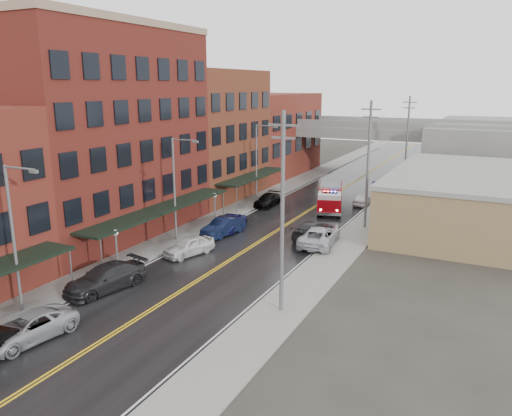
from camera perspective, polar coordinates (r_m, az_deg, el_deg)
The scene contains 32 objects.
road at distance 46.44m, azimuth 2.11°, elevation -2.79°, with size 11.00×160.00×0.02m, color black.
sidewalk_left at distance 49.73m, azimuth -5.58°, elevation -1.63°, with size 3.00×160.00×0.15m, color slate.
sidewalk_right at distance 44.08m, azimuth 10.82°, elevation -3.88°, with size 3.00×160.00×0.15m, color slate.
curb_left at distance 48.90m, azimuth -3.94°, elevation -1.87°, with size 0.30×160.00×0.15m, color gray.
curb_right at distance 44.51m, azimuth 8.77°, elevation -3.61°, with size 0.30×160.00×0.15m, color gray.
brick_building_b at distance 46.22m, azimuth -16.91°, elevation 7.92°, with size 9.00×20.00×18.00m, color #571C17.
brick_building_c at distance 60.28m, azimuth -5.35°, elevation 8.30°, with size 9.00×15.00×15.00m, color #59291A.
brick_building_far at distance 75.82m, azimuth 1.67°, elevation 8.37°, with size 9.00×20.00×12.00m, color maroon.
tan_building at distance 51.80m, azimuth 23.29°, elevation 0.67°, with size 14.00×22.00×5.00m, color olive.
right_far_block at distance 81.14m, azimuth 26.14°, elevation 5.91°, with size 18.00×30.00×8.00m, color slate.
awning_1 at distance 43.52m, azimuth -10.74°, elevation -0.11°, with size 2.60×18.00×3.09m.
awning_2 at distance 58.10m, azimuth -0.35°, elevation 3.65°, with size 2.60×13.00×3.09m.
globe_lamp_1 at distance 37.85m, azimuth -15.71°, elevation -3.60°, with size 0.44×0.44×3.12m.
globe_lamp_2 at distance 48.71m, azimuth -4.75°, elevation 0.77°, with size 0.44×0.44×3.12m.
street_lamp_0 at distance 31.98m, azimuth -25.80°, elevation -2.34°, with size 2.64×0.22×9.00m.
street_lamp_1 at distance 43.29m, azimuth -9.08°, elevation 2.86°, with size 2.64×0.22×9.00m.
street_lamp_2 at distance 56.89m, azimuth 0.27°, elevation 5.68°, with size 2.64×0.22×9.00m.
utility_pole_0 at distance 28.72m, azimuth 3.03°, elevation -0.34°, with size 1.80×0.24×12.00m.
utility_pole_1 at distance 47.42m, azimuth 12.69°, elevation 5.03°, with size 1.80×0.24×12.00m.
utility_pole_2 at distance 66.87m, azimuth 16.86°, elevation 7.30°, with size 1.80×0.24×12.00m.
overpass at distance 75.19m, azimuth 12.31°, elevation 8.00°, with size 40.00×10.00×7.50m.
fire_truck at distance 54.89m, azimuth 8.48°, elevation 1.33°, with size 4.72×8.10×2.82m.
parked_car_left_2 at distance 30.04m, azimuth -24.65°, elevation -12.34°, with size 2.42×5.26×1.46m, color #97999E.
parked_car_left_3 at distance 35.03m, azimuth -16.84°, elevation -7.67°, with size 2.35×5.79×1.68m, color black.
parked_car_left_4 at distance 40.54m, azimuth -7.70°, elevation -4.32°, with size 1.80×4.46×1.52m, color silver.
parked_car_left_5 at distance 45.50m, azimuth -3.75°, elevation -2.13°, with size 1.69×4.85×1.60m, color black.
parked_car_left_6 at distance 47.05m, azimuth -3.20°, elevation -1.71°, with size 2.31×5.00×1.39m, color #151751.
parked_car_left_7 at distance 56.36m, azimuth 1.32°, elevation 0.92°, with size 1.87×4.61×1.34m, color black.
parked_car_right_0 at distance 42.84m, azimuth 7.24°, elevation -3.20°, with size 2.74×5.95×1.65m, color #AFB1B8.
parked_car_right_1 at distance 44.77m, azimuth 6.48°, elevation -2.49°, with size 2.18×5.36×1.56m, color #232325.
parked_car_right_2 at distance 57.88m, azimuth 12.06°, elevation 0.96°, with size 1.58×3.92×1.33m, color silver.
parked_car_right_3 at distance 65.48m, azimuth 13.83°, elevation 2.41°, with size 1.55×4.44×1.46m, color #0E0E34.
Camera 1 is at (18.15, -10.59, 13.40)m, focal length 35.00 mm.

